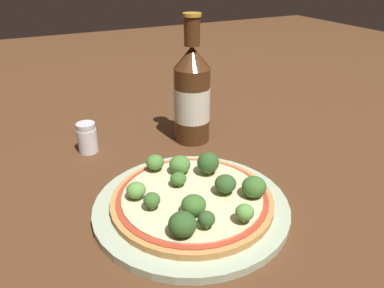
% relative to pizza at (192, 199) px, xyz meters
% --- Properties ---
extents(ground_plane, '(3.00, 3.00, 0.00)m').
position_rel_pizza_xyz_m(ground_plane, '(-0.01, -0.00, -0.02)').
color(ground_plane, '#4C2D19').
extents(plate, '(0.29, 0.29, 0.01)m').
position_rel_pizza_xyz_m(plate, '(-0.00, 0.00, -0.01)').
color(plate, '#A3B293').
rests_on(plate, ground_plane).
extents(pizza, '(0.24, 0.24, 0.01)m').
position_rel_pizza_xyz_m(pizza, '(0.00, 0.00, 0.00)').
color(pizza, '#B77F42').
rests_on(pizza, plate).
extents(broccoli_floret_0, '(0.03, 0.03, 0.03)m').
position_rel_pizza_xyz_m(broccoli_floret_0, '(0.01, 0.06, 0.02)').
color(broccoli_floret_0, '#6B8E51').
rests_on(broccoli_floret_0, pizza).
extents(broccoli_floret_1, '(0.03, 0.03, 0.04)m').
position_rel_pizza_xyz_m(broccoli_floret_1, '(0.05, 0.04, 0.03)').
color(broccoli_floret_1, '#6B8E51').
rests_on(broccoli_floret_1, pizza).
extents(broccoli_floret_2, '(0.03, 0.03, 0.03)m').
position_rel_pizza_xyz_m(broccoli_floret_2, '(-0.02, -0.04, 0.02)').
color(broccoli_floret_2, '#6B8E51').
rests_on(broccoli_floret_2, pizza).
extents(broccoli_floret_3, '(0.03, 0.03, 0.03)m').
position_rel_pizza_xyz_m(broccoli_floret_3, '(-0.02, 0.09, 0.02)').
color(broccoli_floret_3, '#6B8E51').
rests_on(broccoli_floret_3, pizza).
extents(broccoli_floret_4, '(0.03, 0.03, 0.03)m').
position_rel_pizza_xyz_m(broccoli_floret_4, '(-0.08, 0.03, 0.02)').
color(broccoli_floret_4, '#6B8E51').
rests_on(broccoli_floret_4, pizza).
extents(broccoli_floret_5, '(0.02, 0.02, 0.02)m').
position_rel_pizza_xyz_m(broccoli_floret_5, '(-0.01, 0.03, 0.02)').
color(broccoli_floret_5, '#6B8E51').
rests_on(broccoli_floret_5, pizza).
extents(broccoli_floret_6, '(0.02, 0.02, 0.02)m').
position_rel_pizza_xyz_m(broccoli_floret_6, '(-0.02, -0.07, 0.02)').
color(broccoli_floret_6, '#6B8E51').
rests_on(broccoli_floret_6, pizza).
extents(broccoli_floret_7, '(0.03, 0.03, 0.03)m').
position_rel_pizza_xyz_m(broccoli_floret_7, '(0.05, -0.02, 0.02)').
color(broccoli_floret_7, '#6B8E51').
rests_on(broccoli_floret_7, pizza).
extents(broccoli_floret_8, '(0.02, 0.02, 0.03)m').
position_rel_pizza_xyz_m(broccoli_floret_8, '(-0.06, -0.01, 0.02)').
color(broccoli_floret_8, '#6B8E51').
rests_on(broccoli_floret_8, pizza).
extents(broccoli_floret_9, '(0.02, 0.02, 0.03)m').
position_rel_pizza_xyz_m(broccoli_floret_9, '(0.03, -0.09, 0.02)').
color(broccoli_floret_9, '#6B8E51').
rests_on(broccoli_floret_9, pizza).
extents(broccoli_floret_10, '(0.04, 0.04, 0.03)m').
position_rel_pizza_xyz_m(broccoli_floret_10, '(-0.05, -0.07, 0.02)').
color(broccoli_floret_10, '#6B8E51').
rests_on(broccoli_floret_10, pizza).
extents(broccoli_floret_11, '(0.04, 0.04, 0.03)m').
position_rel_pizza_xyz_m(broccoli_floret_11, '(0.08, -0.04, 0.02)').
color(broccoli_floret_11, '#6B8E51').
rests_on(broccoli_floret_11, pizza).
extents(beer_bottle, '(0.07, 0.07, 0.25)m').
position_rel_pizza_xyz_m(beer_bottle, '(0.11, 0.21, 0.08)').
color(beer_bottle, '#472814').
rests_on(beer_bottle, ground_plane).
extents(pepper_shaker, '(0.04, 0.04, 0.06)m').
position_rel_pizza_xyz_m(pepper_shaker, '(-0.10, 0.25, 0.01)').
color(pepper_shaker, silver).
rests_on(pepper_shaker, ground_plane).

